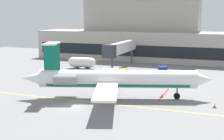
% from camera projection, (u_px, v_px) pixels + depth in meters
% --- Properties ---
extents(ground, '(120.00, 120.00, 0.11)m').
position_uv_depth(ground, '(72.00, 106.00, 41.66)').
color(ground, slate).
extents(terminal_building, '(65.82, 12.10, 18.20)m').
position_uv_depth(terminal_building, '(152.00, 35.00, 83.28)').
color(terminal_building, '#ADA89E').
rests_on(terminal_building, ground).
extents(jet_bridge_west, '(2.40, 18.06, 5.98)m').
position_uv_depth(jet_bridge_west, '(121.00, 48.00, 69.95)').
color(jet_bridge_west, silver).
rests_on(jet_bridge_west, ground).
extents(regional_jet, '(26.73, 21.26, 8.02)m').
position_uv_depth(regional_jet, '(114.00, 79.00, 44.89)').
color(regional_jet, white).
rests_on(regional_jet, ground).
extents(baggage_tug, '(3.22, 3.38, 2.04)m').
position_uv_depth(baggage_tug, '(161.00, 72.00, 61.47)').
color(baggage_tug, '#19389E').
rests_on(baggage_tug, ground).
extents(pushback_tractor, '(3.46, 2.71, 1.91)m').
position_uv_depth(pushback_tractor, '(121.00, 74.00, 59.06)').
color(pushback_tractor, '#E5B20C').
rests_on(pushback_tractor, ground).
extents(fuel_tank, '(6.37, 2.74, 2.56)m').
position_uv_depth(fuel_tank, '(82.00, 62.00, 70.24)').
color(fuel_tank, white).
rests_on(fuel_tank, ground).
extents(safety_cone_alpha, '(0.47, 0.47, 0.55)m').
position_uv_depth(safety_cone_alpha, '(162.00, 96.00, 46.01)').
color(safety_cone_alpha, orange).
rests_on(safety_cone_alpha, ground).
extents(safety_cone_bravo, '(0.47, 0.47, 0.55)m').
position_uv_depth(safety_cone_bravo, '(215.00, 106.00, 40.81)').
color(safety_cone_bravo, orange).
rests_on(safety_cone_bravo, ground).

